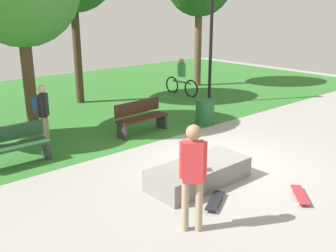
% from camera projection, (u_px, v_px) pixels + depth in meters
% --- Properties ---
extents(ground_plane, '(28.00, 28.00, 0.00)m').
position_uv_depth(ground_plane, '(219.00, 163.00, 8.97)').
color(ground_plane, gray).
extents(grass_lawn, '(26.60, 11.85, 0.01)m').
position_uv_depth(grass_lawn, '(61.00, 102.00, 14.79)').
color(grass_lawn, '#2D6B28').
rests_on(grass_lawn, ground_plane).
extents(concrete_ledge, '(2.20, 0.95, 0.43)m').
position_uv_depth(concrete_ledge, '(199.00, 173.00, 7.90)').
color(concrete_ledge, gray).
rests_on(concrete_ledge, ground_plane).
extents(backpack_on_ledge, '(0.34, 0.31, 0.32)m').
position_uv_depth(backpack_on_ledge, '(189.00, 164.00, 7.41)').
color(backpack_on_ledge, olive).
rests_on(backpack_on_ledge, concrete_ledge).
extents(skater_performing_trick, '(0.37, 0.36, 1.80)m').
position_uv_depth(skater_performing_trick, '(193.00, 170.00, 5.98)').
color(skater_performing_trick, tan).
rests_on(skater_performing_trick, ground_plane).
extents(skateboard_by_ledge, '(0.80, 0.56, 0.08)m').
position_uv_depth(skateboard_by_ledge, '(215.00, 201.00, 7.11)').
color(skateboard_by_ledge, black).
rests_on(skateboard_by_ledge, ground_plane).
extents(skateboard_spare, '(0.72, 0.70, 0.08)m').
position_uv_depth(skateboard_spare, '(300.00, 195.00, 7.33)').
color(skateboard_spare, '#A5262D').
rests_on(skateboard_spare, ground_plane).
extents(park_bench_far_right, '(1.62, 0.55, 0.91)m').
position_uv_depth(park_bench_far_right, '(141.00, 116.00, 11.05)').
color(park_bench_far_right, '#331E14').
rests_on(park_bench_far_right, ground_plane).
extents(park_bench_near_path, '(1.61, 0.50, 0.91)m').
position_uv_depth(park_bench_near_path, '(12.00, 145.00, 8.77)').
color(park_bench_near_path, '#1E4223').
rests_on(park_bench_near_path, ground_plane).
extents(lamp_post, '(0.28, 0.28, 4.75)m').
position_uv_depth(lamp_post, '(211.00, 26.00, 13.82)').
color(lamp_post, black).
rests_on(lamp_post, ground_plane).
extents(trash_bin, '(0.58, 0.58, 0.76)m').
position_uv_depth(trash_bin, '(205.00, 112.00, 11.92)').
color(trash_bin, '#1E592D').
rests_on(trash_bin, ground_plane).
extents(pedestrian_with_backpack, '(0.45, 0.44, 1.60)m').
position_uv_depth(pedestrian_with_backpack, '(43.00, 110.00, 9.93)').
color(pedestrian_with_backpack, tan).
rests_on(pedestrian_with_backpack, ground_plane).
extents(cyclist_on_bicycle, '(0.22, 1.82, 1.52)m').
position_uv_depth(cyclist_on_bicycle, '(181.00, 80.00, 15.85)').
color(cyclist_on_bicycle, black).
rests_on(cyclist_on_bicycle, ground_plane).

